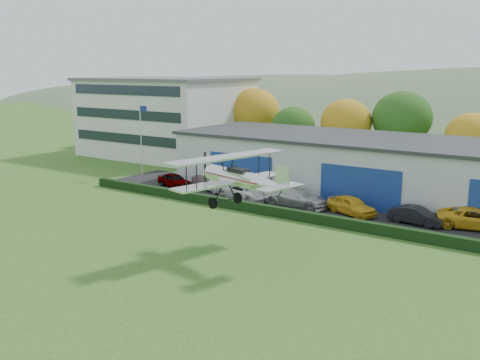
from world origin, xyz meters
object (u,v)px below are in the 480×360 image
Objects in this scene: hangar at (384,167)px; car_1 at (212,182)px; office_block at (166,117)px; car_5 at (416,215)px; flagpole at (142,133)px; car_0 at (174,180)px; car_2 at (245,192)px; car_4 at (351,205)px; biplane at (239,177)px; car_6 at (476,219)px; car_3 at (296,197)px.

hangar is 8.33× the size of car_1.
hangar is 1.97× the size of office_block.
flagpole is at bearing 90.96° from car_5.
car_2 is at bearing -83.74° from car_0.
car_1 is at bearing 110.40° from car_4.
hangar is at bearing 98.77° from biplane.
car_5 is at bearing -79.80° from car_0.
car_4 is 0.81× the size of car_6.
flagpole is 0.91× the size of biplane.
biplane reaches higher than car_4.
car_3 is 13.29m from biplane.
flagpole is at bearing 90.90° from car_2.
car_1 reaches higher than car_4.
car_3 is (13.71, -0.14, 0.17)m from car_0.
car_3 is (-4.73, -8.31, -1.77)m from hangar.
car_5 is at bearing -3.52° from flagpole.
car_1 is 0.84× the size of car_3.
car_6 is at bearing 65.84° from biplane.
car_3 is 1.31× the size of car_4.
car_1 is (4.12, 0.77, 0.14)m from car_0.
car_1 is 18.49m from biplane.
car_1 reaches higher than car_2.
office_block is at bearing 152.77° from biplane.
car_2 is at bearing 97.61° from car_5.
office_block reaches higher than car_3.
car_4 is at bearing -88.26° from car_3.
car_3 is at bearing 85.74° from car_6.
office_block is 2.57× the size of flagpole.
car_4 is 13.54m from biplane.
office_block reaches higher than hangar.
office_block is (-33.00, 7.02, 2.56)m from hangar.
car_0 is at bearing -18.75° from flagpole.
flagpole reaches higher than car_1.
car_4 is (0.18, -8.02, -1.85)m from hangar.
car_6 is at bearing -57.81° from car_4.
car_6 is 18.64m from biplane.
car_2 is (15.25, -2.67, -4.00)m from flagpole.
car_0 is 0.96× the size of car_5.
car_1 is (10.57, -1.42, -3.93)m from flagpole.
car_4 is at bearing -80.14° from car_0.
flagpole reaches higher than car_0.
car_3 is (9.58, -0.91, 0.04)m from car_1.
hangar is at bearing -45.15° from car_1.
car_4 reaches higher than car_0.
flagpole is 20.66m from car_3.
car_0 is at bearing 113.32° from car_4.
flagpole is at bearing 80.66° from car_0.
car_5 is 15.44m from biplane.
hangar reaches higher than car_3.
hangar is at bearing 24.17° from car_4.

